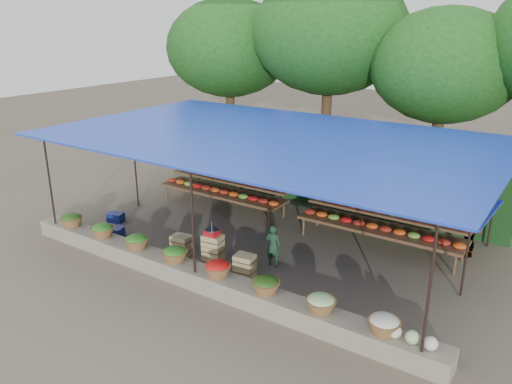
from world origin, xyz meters
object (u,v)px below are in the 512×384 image
Objects in this scene: vendor_seated at (273,246)px; blue_crate_front at (115,232)px; crate_counter at (212,253)px; weighing_scale at (212,232)px; blue_crate_back at (116,217)px.

vendor_seated reaches higher than blue_crate_front.
crate_counter is 5.28× the size of blue_crate_front.
weighing_scale is 3.26m from blue_crate_front.
vendor_seated is 2.28× the size of blue_crate_front.
blue_crate_back is at bearing -2.35° from vendor_seated.
blue_crate_back is at bearing 172.13° from weighing_scale.
crate_counter reaches higher than blue_crate_back.
blue_crate_back is (-3.98, 0.55, -0.72)m from weighing_scale.
vendor_seated is (1.21, 0.77, 0.20)m from crate_counter.
vendor_seated is 2.38× the size of blue_crate_back.
weighing_scale reaches higher than crate_counter.
blue_crate_back is at bearing 119.33° from blue_crate_front.
vendor_seated is at bearing 32.33° from crate_counter.
crate_counter is 4.01m from blue_crate_back.
weighing_scale is at bearing -14.33° from blue_crate_front.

